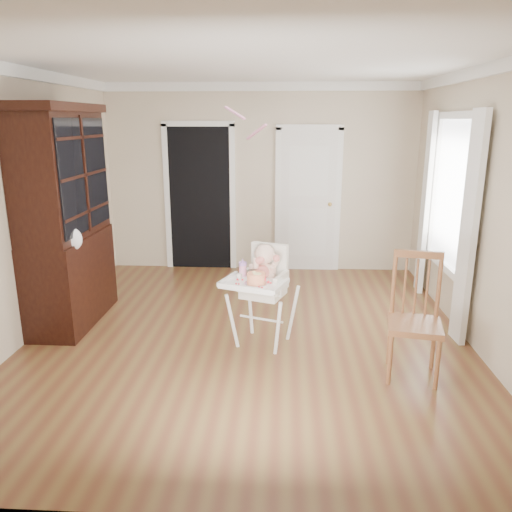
# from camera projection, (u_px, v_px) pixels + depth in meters

# --- Properties ---
(floor) EXTENTS (5.00, 5.00, 0.00)m
(floor) POSITION_uv_depth(u_px,v_px,m) (249.00, 335.00, 5.25)
(floor) COLOR brown
(floor) RESTS_ON ground
(ceiling) EXTENTS (5.00, 5.00, 0.00)m
(ceiling) POSITION_uv_depth(u_px,v_px,m) (247.00, 62.00, 4.53)
(ceiling) COLOR white
(ceiling) RESTS_ON wall_back
(wall_back) EXTENTS (4.50, 0.00, 4.50)m
(wall_back) POSITION_uv_depth(u_px,v_px,m) (260.00, 179.00, 7.30)
(wall_back) COLOR beige
(wall_back) RESTS_ON floor
(wall_left) EXTENTS (0.00, 5.00, 5.00)m
(wall_left) POSITION_uv_depth(u_px,v_px,m) (25.00, 206.00, 5.02)
(wall_left) COLOR beige
(wall_left) RESTS_ON floor
(wall_right) EXTENTS (0.00, 5.00, 5.00)m
(wall_right) POSITION_uv_depth(u_px,v_px,m) (482.00, 211.00, 4.77)
(wall_right) COLOR beige
(wall_right) RESTS_ON floor
(crown_molding) EXTENTS (4.50, 5.00, 0.12)m
(crown_molding) POSITION_uv_depth(u_px,v_px,m) (247.00, 69.00, 4.55)
(crown_molding) COLOR white
(crown_molding) RESTS_ON ceiling
(doorway) EXTENTS (1.06, 0.05, 2.22)m
(doorway) POSITION_uv_depth(u_px,v_px,m) (200.00, 195.00, 7.40)
(doorway) COLOR black
(doorway) RESTS_ON wall_back
(closet_door) EXTENTS (0.96, 0.09, 2.13)m
(closet_door) POSITION_uv_depth(u_px,v_px,m) (308.00, 202.00, 7.32)
(closet_door) COLOR white
(closet_door) RESTS_ON wall_back
(window_right) EXTENTS (0.13, 1.84, 2.30)m
(window_right) POSITION_uv_depth(u_px,v_px,m) (448.00, 204.00, 5.56)
(window_right) COLOR white
(window_right) RESTS_ON wall_right
(high_chair) EXTENTS (0.79, 0.88, 1.03)m
(high_chair) POSITION_uv_depth(u_px,v_px,m) (263.00, 284.00, 4.90)
(high_chair) COLOR white
(high_chair) RESTS_ON floor
(baby) EXTENTS (0.29, 0.28, 0.47)m
(baby) POSITION_uv_depth(u_px,v_px,m) (264.00, 268.00, 4.88)
(baby) COLOR beige
(baby) RESTS_ON high_chair
(cake) EXTENTS (0.23, 0.23, 0.10)m
(cake) POSITION_uv_depth(u_px,v_px,m) (256.00, 278.00, 4.64)
(cake) COLOR silver
(cake) RESTS_ON high_chair
(sippy_cup) EXTENTS (0.08, 0.08, 0.18)m
(sippy_cup) POSITION_uv_depth(u_px,v_px,m) (243.00, 269.00, 4.85)
(sippy_cup) COLOR pink
(sippy_cup) RESTS_ON high_chair
(china_cabinet) EXTENTS (0.62, 1.40, 2.36)m
(china_cabinet) POSITION_uv_depth(u_px,v_px,m) (65.00, 218.00, 5.33)
(china_cabinet) COLOR black
(china_cabinet) RESTS_ON floor
(dining_chair) EXTENTS (0.52, 0.52, 1.09)m
(dining_chair) POSITION_uv_depth(u_px,v_px,m) (415.00, 321.00, 4.32)
(dining_chair) COLOR brown
(dining_chair) RESTS_ON floor
(streamer) EXTENTS (0.27, 0.44, 0.15)m
(streamer) POSITION_uv_depth(u_px,v_px,m) (235.00, 113.00, 5.46)
(streamer) COLOR pink
(streamer) RESTS_ON ceiling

